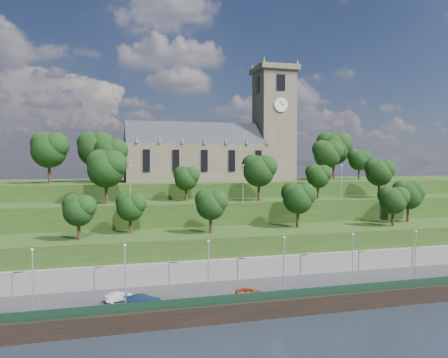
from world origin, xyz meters
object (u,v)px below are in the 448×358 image
object	(u,v)px
church	(219,147)
car_left	(249,292)
car_middle	(119,296)
car_right	(143,300)

from	to	relation	value
church	car_left	xyz separation A→B (m)	(-7.39, -42.94, -19.95)
car_middle	car_right	xyz separation A→B (m)	(2.74, -2.21, 0.06)
car_left	car_right	bearing A→B (deg)	94.48
church	car_middle	distance (m)	50.93
car_middle	car_right	distance (m)	3.51
car_right	car_middle	bearing A→B (deg)	62.49
car_left	car_middle	bearing A→B (deg)	86.75
church	car_left	bearing A→B (deg)	-99.76
car_left	car_right	size ratio (longest dim) A/B	0.76
car_left	car_right	world-z (taller)	car_right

